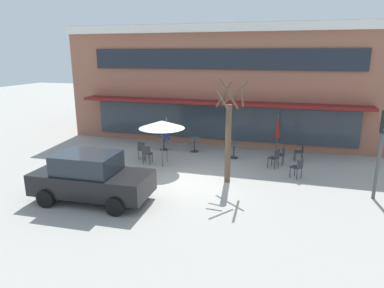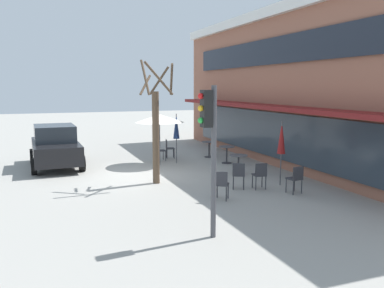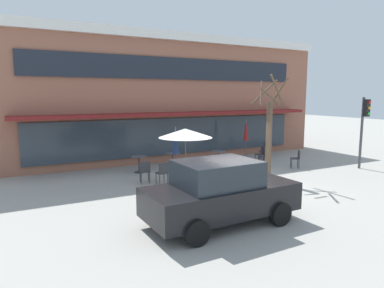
% 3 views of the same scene
% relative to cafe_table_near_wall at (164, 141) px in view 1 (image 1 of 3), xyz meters
% --- Properties ---
extents(ground_plane, '(80.00, 80.00, 0.00)m').
position_rel_cafe_table_near_wall_xyz_m(ground_plane, '(2.67, -4.26, -0.52)').
color(ground_plane, '#9E9B93').
extents(building_facade, '(18.58, 9.10, 6.72)m').
position_rel_cafe_table_near_wall_xyz_m(building_facade, '(2.67, 5.70, 2.84)').
color(building_facade, '#935B47').
rests_on(building_facade, ground).
extents(cafe_table_near_wall, '(0.70, 0.70, 0.76)m').
position_rel_cafe_table_near_wall_xyz_m(cafe_table_near_wall, '(0.00, 0.00, 0.00)').
color(cafe_table_near_wall, '#333338').
rests_on(cafe_table_near_wall, ground).
extents(cafe_table_streetside, '(0.70, 0.70, 0.76)m').
position_rel_cafe_table_near_wall_xyz_m(cafe_table_streetside, '(3.96, -0.45, 0.00)').
color(cafe_table_streetside, '#333338').
rests_on(cafe_table_streetside, ground).
extents(cafe_table_by_tree, '(0.70, 0.70, 0.76)m').
position_rel_cafe_table_near_wall_xyz_m(cafe_table_by_tree, '(1.73, 0.11, 0.00)').
color(cafe_table_by_tree, '#333338').
rests_on(cafe_table_by_tree, ground).
extents(patio_umbrella_green_folded, '(0.28, 0.28, 2.20)m').
position_rel_cafe_table_near_wall_xyz_m(patio_umbrella_green_folded, '(0.91, -1.95, 1.11)').
color(patio_umbrella_green_folded, '#4C4C51').
rests_on(patio_umbrella_green_folded, ground).
extents(patio_umbrella_cream_folded, '(2.10, 2.10, 2.20)m').
position_rel_cafe_table_near_wall_xyz_m(patio_umbrella_cream_folded, '(0.98, -2.74, 1.51)').
color(patio_umbrella_cream_folded, '#4C4C51').
rests_on(patio_umbrella_cream_folded, ground).
extents(patio_umbrella_corner_open, '(0.28, 0.28, 2.20)m').
position_rel_cafe_table_near_wall_xyz_m(patio_umbrella_corner_open, '(6.02, 0.11, 1.11)').
color(patio_umbrella_corner_open, '#4C4C51').
rests_on(patio_umbrella_corner_open, ground).
extents(cafe_chair_0, '(0.56, 0.56, 0.89)m').
position_rel_cafe_table_near_wall_xyz_m(cafe_chair_0, '(7.03, -2.60, 0.01)').
color(cafe_chair_0, '#333338').
rests_on(cafe_chair_0, ground).
extents(cafe_chair_1, '(0.44, 0.44, 0.89)m').
position_rel_cafe_table_near_wall_xyz_m(cafe_chair_1, '(7.18, -0.08, 0.01)').
color(cafe_chair_1, '#333338').
rests_on(cafe_chair_1, ground).
extents(cafe_chair_2, '(0.46, 0.46, 0.89)m').
position_rel_cafe_table_near_wall_xyz_m(cafe_chair_2, '(6.29, -0.85, 0.01)').
color(cafe_chair_2, '#333338').
rests_on(cafe_chair_2, ground).
extents(cafe_chair_3, '(0.48, 0.48, 0.89)m').
position_rel_cafe_table_near_wall_xyz_m(cafe_chair_3, '(-0.41, -1.90, 0.01)').
color(cafe_chair_3, '#333338').
rests_on(cafe_chair_3, ground).
extents(cafe_chair_4, '(0.41, 0.41, 0.89)m').
position_rel_cafe_table_near_wall_xyz_m(cafe_chair_4, '(0.09, -2.51, 0.01)').
color(cafe_chair_4, '#333338').
rests_on(cafe_chair_4, ground).
extents(cafe_chair_5, '(0.54, 0.54, 0.89)m').
position_rel_cafe_table_near_wall_xyz_m(cafe_chair_5, '(6.03, -1.51, 0.01)').
color(cafe_chair_5, '#333338').
rests_on(cafe_chair_5, ground).
extents(parked_sedan, '(4.25, 2.12, 1.76)m').
position_rel_cafe_table_near_wall_xyz_m(parked_sedan, '(-0.11, -6.99, 0.36)').
color(parked_sedan, black).
rests_on(parked_sedan, ground).
extents(street_tree, '(1.29, 1.30, 4.29)m').
position_rel_cafe_table_near_wall_xyz_m(street_tree, '(4.24, -3.81, 1.45)').
color(street_tree, brown).
rests_on(street_tree, ground).
extents(traffic_light_pole, '(0.26, 0.44, 3.40)m').
position_rel_cafe_table_near_wall_xyz_m(traffic_light_pole, '(9.69, -4.12, 1.78)').
color(traffic_light_pole, '#47474C').
rests_on(traffic_light_pole, ground).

